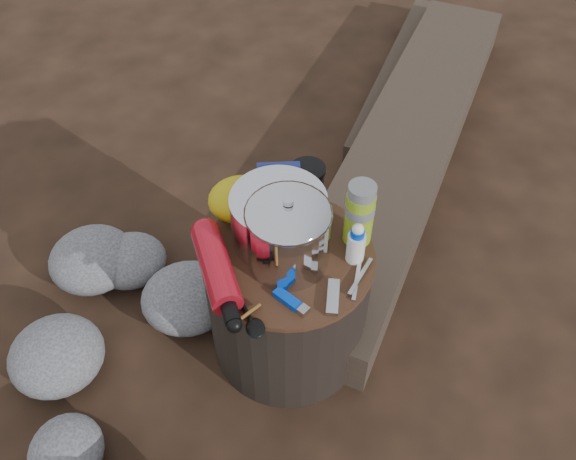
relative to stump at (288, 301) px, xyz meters
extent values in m
plane|color=black|center=(0.00, 0.00, -0.19)|extent=(60.00, 60.00, 0.00)
cylinder|color=black|center=(0.00, 0.00, 0.00)|extent=(0.42, 0.42, 0.39)
cube|color=#392E24|center=(0.55, 0.68, -0.12)|extent=(1.28, 1.76, 0.16)
cube|color=#392E24|center=(0.70, 1.15, -0.15)|extent=(0.76, 1.10, 0.10)
cylinder|color=silver|center=(-0.01, 0.06, 0.26)|extent=(0.23, 0.23, 0.14)
cylinder|color=silver|center=(0.00, -0.01, 0.29)|extent=(0.20, 0.20, 0.20)
cylinder|color=#84A91D|center=(0.18, 0.03, 0.28)|extent=(0.07, 0.07, 0.18)
cylinder|color=black|center=(0.08, 0.16, 0.26)|extent=(0.08, 0.08, 0.13)
ellipsoid|color=gold|center=(-0.10, 0.15, 0.25)|extent=(0.16, 0.13, 0.11)
cube|color=navy|center=(0.00, 0.17, 0.26)|extent=(0.11, 0.04, 0.14)
cube|color=#033ACA|center=(-0.02, -0.14, 0.20)|extent=(0.08, 0.09, 0.02)
cube|color=#BBBBC1|center=(0.08, -0.15, 0.20)|extent=(0.05, 0.10, 0.01)
cylinder|color=white|center=(0.16, -0.04, 0.25)|extent=(0.04, 0.04, 0.11)
camera|label=1|loc=(-0.16, -0.94, 1.35)|focal=38.56mm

